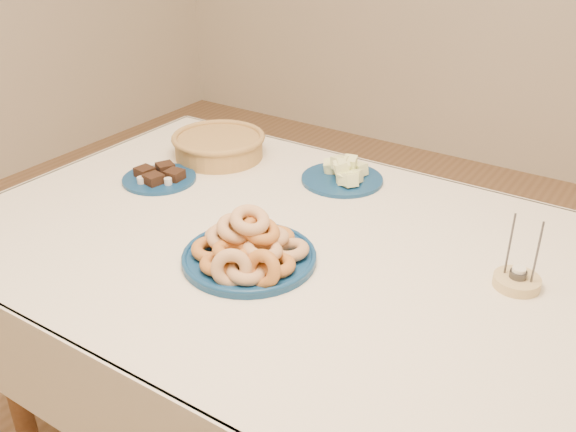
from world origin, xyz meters
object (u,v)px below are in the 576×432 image
(dining_table, at_px, (299,281))
(candle_holder, at_px, (517,280))
(brownie_plate, at_px, (159,177))
(melon_plate, at_px, (343,175))
(donut_platter, at_px, (249,250))
(wicker_basket, at_px, (219,145))

(dining_table, distance_m, candle_holder, 0.51)
(brownie_plate, bearing_deg, dining_table, -8.66)
(melon_plate, distance_m, brownie_plate, 0.53)
(donut_platter, bearing_deg, dining_table, 68.62)
(melon_plate, bearing_deg, dining_table, -76.52)
(donut_platter, distance_m, brownie_plate, 0.53)
(dining_table, relative_size, melon_plate, 7.21)
(candle_holder, bearing_deg, brownie_plate, -178.38)
(melon_plate, bearing_deg, wicker_basket, -172.56)
(donut_platter, distance_m, wicker_basket, 0.63)
(dining_table, bearing_deg, melon_plate, 103.48)
(candle_holder, bearing_deg, donut_platter, -155.61)
(dining_table, xyz_separation_m, candle_holder, (0.48, 0.11, 0.12))
(melon_plate, height_order, brownie_plate, melon_plate)
(donut_platter, height_order, melon_plate, donut_platter)
(donut_platter, bearing_deg, candle_holder, 24.39)
(donut_platter, xyz_separation_m, brownie_plate, (-0.48, 0.21, -0.02))
(dining_table, distance_m, donut_platter, 0.20)
(melon_plate, relative_size, wicker_basket, 0.63)
(wicker_basket, bearing_deg, melon_plate, 7.44)
(dining_table, height_order, donut_platter, donut_platter)
(melon_plate, relative_size, brownie_plate, 0.93)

